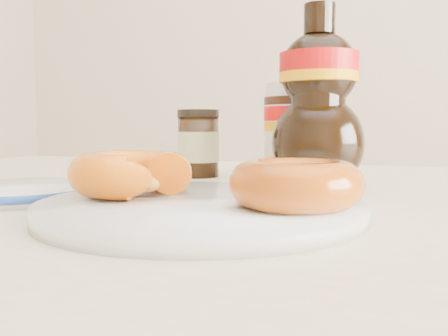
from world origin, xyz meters
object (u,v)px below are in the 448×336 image
(donut_whole, at_px, (296,184))
(nutella_jar, at_px, (297,127))
(donut_bitten, at_px, (131,173))
(syrup_bottle, at_px, (318,97))
(plate, at_px, (202,208))
(dining_table, at_px, (260,276))
(dark_jar, at_px, (198,144))
(blue_rim_saucer, at_px, (21,191))

(donut_whole, distance_m, nutella_jar, 0.33)
(donut_bitten, bearing_deg, nutella_jar, 57.80)
(donut_whole, xyz_separation_m, syrup_bottle, (-0.03, 0.23, 0.08))
(syrup_bottle, bearing_deg, donut_bitten, -119.04)
(syrup_bottle, bearing_deg, donut_whole, -83.27)
(plate, distance_m, donut_whole, 0.08)
(donut_bitten, bearing_deg, syrup_bottle, 43.07)
(plate, bearing_deg, dining_table, 84.46)
(nutella_jar, bearing_deg, dining_table, -88.22)
(plate, relative_size, donut_bitten, 2.46)
(dining_table, distance_m, syrup_bottle, 0.22)
(donut_whole, bearing_deg, plate, 176.68)
(nutella_jar, relative_size, syrup_bottle, 0.61)
(dining_table, relative_size, donut_whole, 14.27)
(donut_whole, bearing_deg, dining_table, 116.99)
(donut_bitten, bearing_deg, dark_jar, 83.90)
(dining_table, distance_m, donut_bitten, 0.18)
(donut_bitten, relative_size, nutella_jar, 0.82)
(syrup_bottle, bearing_deg, plate, -102.35)
(dark_jar, bearing_deg, blue_rim_saucer, -106.34)
(nutella_jar, height_order, blue_rim_saucer, nutella_jar)
(donut_bitten, xyz_separation_m, dark_jar, (-0.06, 0.27, 0.01))
(donut_whole, bearing_deg, dark_jar, 125.75)
(plate, bearing_deg, dark_jar, 114.47)
(plate, height_order, donut_bitten, donut_bitten)
(nutella_jar, distance_m, blue_rim_saucer, 0.37)
(donut_whole, bearing_deg, nutella_jar, 102.66)
(plate, bearing_deg, syrup_bottle, 77.65)
(nutella_jar, xyz_separation_m, syrup_bottle, (0.04, -0.08, 0.04))
(plate, xyz_separation_m, dark_jar, (-0.13, 0.28, 0.04))
(donut_whole, bearing_deg, syrup_bottle, 96.73)
(plate, xyz_separation_m, nutella_jar, (0.01, 0.31, 0.06))
(blue_rim_saucer, bearing_deg, dining_table, 25.60)
(syrup_bottle, height_order, dark_jar, syrup_bottle)
(donut_whole, distance_m, dark_jar, 0.35)
(dining_table, xyz_separation_m, nutella_jar, (-0.01, 0.19, 0.15))
(dark_jar, bearing_deg, donut_bitten, -78.20)
(blue_rim_saucer, bearing_deg, syrup_bottle, 39.30)
(dining_table, xyz_separation_m, donut_whole, (0.07, -0.13, 0.11))
(donut_whole, xyz_separation_m, nutella_jar, (-0.07, 0.32, 0.04))
(donut_bitten, distance_m, donut_whole, 0.15)
(syrup_bottle, xyz_separation_m, dark_jar, (-0.18, 0.05, -0.06))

